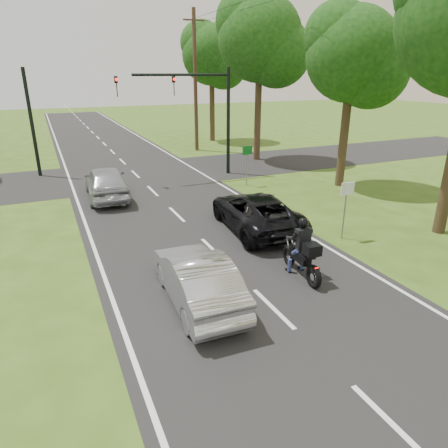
{
  "coord_description": "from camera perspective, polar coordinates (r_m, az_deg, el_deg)",
  "views": [
    {
      "loc": [
        -4.78,
        -7.53,
        5.67
      ],
      "look_at": [
        -0.03,
        3.0,
        1.3
      ],
      "focal_mm": 32.0,
      "sensor_mm": 36.0,
      "label": 1
    }
  ],
  "objects": [
    {
      "name": "ground",
      "position": [
        10.57,
        7.03,
        -11.9
      ],
      "size": [
        140.0,
        140.0,
        0.0
      ],
      "primitive_type": "plane",
      "color": "#354E15",
      "rests_on": "ground"
    },
    {
      "name": "road",
      "position": [
        19.03,
        -8.62,
        3.17
      ],
      "size": [
        8.0,
        100.0,
        0.01
      ],
      "primitive_type": "cube",
      "color": "black",
      "rests_on": "ground"
    },
    {
      "name": "cross_road",
      "position": [
        24.67,
        -12.54,
        6.95
      ],
      "size": [
        60.0,
        7.0,
        0.01
      ],
      "primitive_type": "cube",
      "color": "black",
      "rests_on": "ground"
    },
    {
      "name": "motorcycle_rider",
      "position": [
        11.89,
        11.19,
        -4.28
      ],
      "size": [
        0.63,
        2.14,
        1.84
      ],
      "rotation": [
        0.0,
        0.0,
        -0.09
      ],
      "color": "black",
      "rests_on": "ground"
    },
    {
      "name": "dark_suv",
      "position": [
        15.34,
        4.55,
        1.8
      ],
      "size": [
        2.76,
        5.22,
        1.4
      ],
      "primitive_type": "imported",
      "rotation": [
        0.0,
        0.0,
        3.05
      ],
      "color": "black",
      "rests_on": "road"
    },
    {
      "name": "silver_sedan",
      "position": [
        10.45,
        -3.88,
        -7.74
      ],
      "size": [
        1.62,
        4.21,
        1.37
      ],
      "primitive_type": "imported",
      "rotation": [
        0.0,
        0.0,
        3.1
      ],
      "color": "#B5B5BA",
      "rests_on": "road"
    },
    {
      "name": "silver_suv",
      "position": [
        20.0,
        -16.46,
        5.76
      ],
      "size": [
        2.08,
        4.68,
        1.56
      ],
      "primitive_type": "imported",
      "rotation": [
        0.0,
        0.0,
        3.09
      ],
      "color": "#ADB0B5",
      "rests_on": "road"
    },
    {
      "name": "traffic_signal",
      "position": [
        23.05,
        -3.77,
        16.87
      ],
      "size": [
        6.38,
        0.44,
        6.0
      ],
      "color": "black",
      "rests_on": "ground"
    },
    {
      "name": "signal_pole_far",
      "position": [
        25.67,
        -25.76,
        12.78
      ],
      "size": [
        0.2,
        0.2,
        6.0
      ],
      "primitive_type": "cylinder",
      "color": "black",
      "rests_on": "ground"
    },
    {
      "name": "utility_pole_far",
      "position": [
        31.51,
        -4.12,
        19.61
      ],
      "size": [
        1.6,
        0.28,
        10.0
      ],
      "color": "#4B3222",
      "rests_on": "ground"
    },
    {
      "name": "sign_white",
      "position": [
        14.73,
        17.11,
        3.74
      ],
      "size": [
        0.55,
        0.07,
        2.12
      ],
      "color": "slate",
      "rests_on": "ground"
    },
    {
      "name": "sign_green",
      "position": [
        21.28,
        3.32,
        9.66
      ],
      "size": [
        0.55,
        0.07,
        2.12
      ],
      "color": "slate",
      "rests_on": "ground"
    },
    {
      "name": "tree_row_c",
      "position": [
        21.86,
        18.7,
        21.21
      ],
      "size": [
        4.8,
        4.65,
        8.76
      ],
      "color": "#332316",
      "rests_on": "ground"
    },
    {
      "name": "tree_row_d",
      "position": [
        28.03,
        6.0,
        24.23
      ],
      "size": [
        5.76,
        5.58,
        10.45
      ],
      "color": "#332316",
      "rests_on": "ground"
    },
    {
      "name": "tree_row_e",
      "position": [
        36.25,
        -1.19,
        22.56
      ],
      "size": [
        5.28,
        5.12,
        9.61
      ],
      "color": "#332316",
      "rests_on": "ground"
    }
  ]
}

